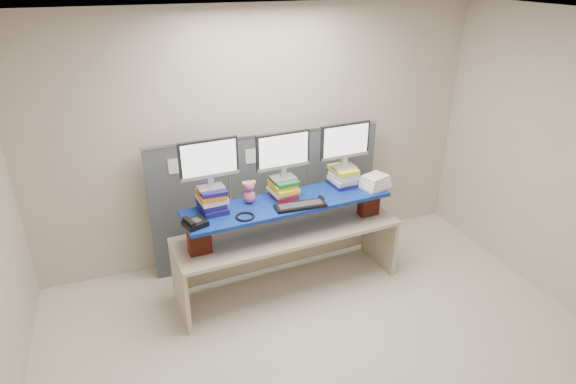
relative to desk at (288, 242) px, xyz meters
name	(u,v)px	position (x,y,z in m)	size (l,w,h in m)	color
room	(340,221)	(0.00, -1.14, 0.84)	(5.00, 4.00, 2.80)	beige
cubicle_partition	(268,198)	(0.00, 0.64, 0.21)	(2.60, 0.06, 1.53)	#43484F
desk	(288,242)	(0.00, 0.00, 0.00)	(2.35, 0.84, 0.70)	#C3B195
brick_pier_left	(199,239)	(-0.91, -0.12, 0.28)	(0.21, 0.11, 0.29)	maroon
brick_pier_right	(369,202)	(0.92, 0.02, 0.28)	(0.21, 0.11, 0.29)	maroon
blue_board	(288,203)	(0.00, 0.00, 0.45)	(2.07, 0.52, 0.04)	#080B6D
book_stack_left	(212,199)	(-0.74, 0.07, 0.58)	(0.27, 0.34, 0.23)	navy
book_stack_center	(283,187)	(-0.01, 0.12, 0.56)	(0.27, 0.33, 0.20)	red
book_stack_right	(343,176)	(0.68, 0.17, 0.56)	(0.29, 0.32, 0.20)	navy
monitor_left	(209,161)	(-0.74, 0.06, 0.97)	(0.55, 0.17, 0.48)	#AEAFB4
monitor_center	(283,153)	(-0.01, 0.12, 0.93)	(0.55, 0.17, 0.48)	#AEAFB4
monitor_right	(345,143)	(0.68, 0.17, 0.93)	(0.55, 0.17, 0.48)	#AEAFB4
keyboard	(300,206)	(0.07, -0.16, 0.48)	(0.50, 0.18, 0.03)	black
mouse	(321,198)	(0.32, -0.07, 0.48)	(0.05, 0.10, 0.03)	black
desk_phone	(194,223)	(-0.95, -0.18, 0.49)	(0.24, 0.22, 0.08)	black
headset	(245,216)	(-0.49, -0.18, 0.47)	(0.18, 0.18, 0.02)	black
plush_toy	(249,192)	(-0.36, 0.10, 0.59)	(0.14, 0.10, 0.24)	#EC5A8F
binder_stack	(375,182)	(0.96, -0.01, 0.53)	(0.33, 0.30, 0.13)	white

